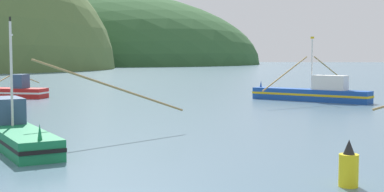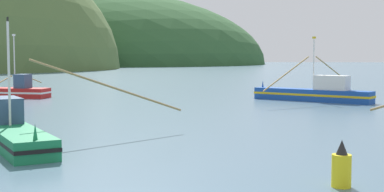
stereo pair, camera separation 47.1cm
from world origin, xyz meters
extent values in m
ellipsoid|color=#2D562D|center=(-67.65, 234.80, 0.00)|extent=(174.73, 139.79, 68.50)
cube|color=#197A47|center=(-3.88, 14.01, 0.47)|extent=(7.82, 10.30, 0.94)
cube|color=black|center=(-3.88, 14.01, 0.52)|extent=(7.90, 10.41, 0.17)
cone|color=#197A47|center=(-1.02, 9.77, 1.29)|extent=(0.28, 0.28, 0.70)
cube|color=#334C6B|center=(-4.83, 15.42, 1.59)|extent=(2.70, 2.97, 1.30)
cylinder|color=silver|center=(-3.95, 14.11, 3.51)|extent=(0.12, 0.12, 5.14)
cube|color=black|center=(-3.95, 14.11, 6.20)|extent=(0.23, 0.32, 0.20)
cylinder|color=#997F4C|center=(0.47, 16.94, 2.72)|extent=(7.20, 4.90, 3.08)
cube|color=#19479E|center=(14.40, 40.82, 0.57)|extent=(10.75, 7.70, 1.14)
cube|color=gold|center=(14.40, 40.82, 0.63)|extent=(10.86, 7.77, 0.21)
cone|color=#19479E|center=(9.88, 43.69, 1.49)|extent=(0.28, 0.28, 0.70)
cube|color=silver|center=(16.09, 39.75, 1.82)|extent=(3.38, 2.86, 1.36)
cylinder|color=silver|center=(14.53, 40.74, 3.53)|extent=(0.12, 0.12, 4.79)
cube|color=gold|center=(14.53, 40.74, 6.05)|extent=(0.32, 0.22, 0.20)
cylinder|color=#997F4C|center=(11.68, 36.52, 2.84)|extent=(4.64, 7.22, 2.91)
cylinder|color=#997F4C|center=(17.13, 45.11, 2.84)|extent=(4.64, 7.22, 2.91)
cube|color=red|center=(-15.28, 42.54, 0.50)|extent=(6.61, 3.06, 1.00)
cube|color=white|center=(-15.28, 42.54, 0.55)|extent=(6.67, 3.09, 0.18)
cube|color=#334C6B|center=(-14.68, 42.46, 1.71)|extent=(1.43, 1.82, 1.43)
cylinder|color=silver|center=(-15.58, 42.58, 3.66)|extent=(0.12, 0.12, 5.32)
cube|color=white|center=(-15.58, 42.58, 6.44)|extent=(0.36, 0.08, 0.20)
cylinder|color=#997F4C|center=(-14.87, 45.61, 1.79)|extent=(0.64, 3.96, 1.10)
cylinder|color=yellow|center=(10.80, 6.51, 0.56)|extent=(0.66, 0.66, 1.11)
cone|color=black|center=(10.80, 6.51, 1.36)|extent=(0.39, 0.39, 0.50)
camera|label=1|loc=(6.81, -12.00, 4.47)|focal=51.11mm
camera|label=2|loc=(7.28, -11.97, 4.47)|focal=51.11mm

